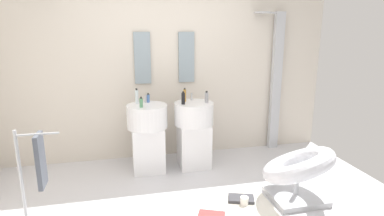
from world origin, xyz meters
The scene contains 18 objects.
ground_plane centered at (0.00, 0.00, -0.02)m, with size 4.80×3.60×0.04m, color silver.
rear_partition centered at (0.00, 1.65, 1.30)m, with size 4.80×0.10×2.60m, color beige.
pedestal_sink_left centered at (-0.30, 1.12, 0.49)m, with size 0.51×0.51×0.98m.
pedestal_sink_right centered at (0.30, 1.12, 0.49)m, with size 0.51×0.51×0.98m.
vanity_mirror_left centered at (-0.30, 1.58, 1.42)m, with size 0.22×0.03×0.69m, color #8C9EA8.
vanity_mirror_right centered at (0.30, 1.58, 1.42)m, with size 0.22×0.03×0.69m, color #8C9EA8.
shower_column centered at (1.65, 1.53, 1.08)m, with size 0.49×0.24×2.05m.
lounge_chair centered at (1.18, 0.01, 0.35)m, with size 1.10×1.10×0.65m.
towel_rack centered at (-1.38, 0.11, 0.63)m, with size 0.37×0.22×0.95m.
area_rug centered at (0.36, -0.08, 0.01)m, with size 1.02×0.83×0.01m, color white.
magazine_charcoal centered at (0.59, 0.10, 0.03)m, with size 0.27×0.17×0.03m, color #38383D.
coffee_mug centered at (0.59, 0.02, 0.05)m, with size 0.09×0.09×0.08m, color white.
soap_bottle_clear centered at (-0.42, 1.24, 0.97)m, with size 0.04×0.04×0.19m.
soap_bottle_black centered at (0.15, 1.06, 0.95)m, with size 0.05×0.05×0.17m.
soap_bottle_green centered at (-0.38, 1.01, 0.94)m, with size 0.04×0.04×0.13m.
soap_bottle_grey centered at (0.46, 1.09, 0.95)m, with size 0.05×0.05×0.15m.
soap_bottle_blue centered at (-0.27, 1.27, 0.93)m, with size 0.04×0.04×0.12m.
soap_bottle_amber centered at (0.20, 1.21, 0.96)m, with size 0.04×0.04×0.18m.
Camera 1 is at (-0.61, -2.78, 1.79)m, focal length 29.60 mm.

